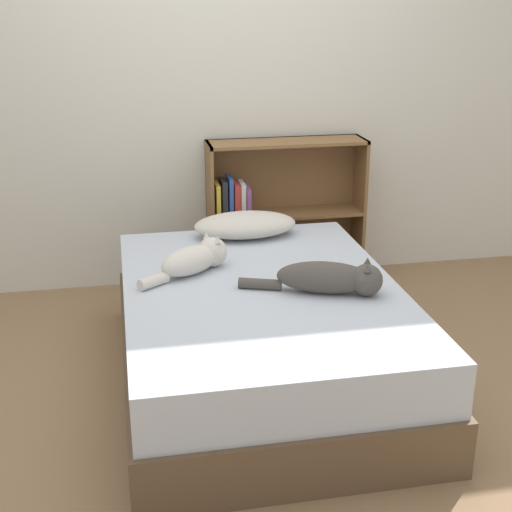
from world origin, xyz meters
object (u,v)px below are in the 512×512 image
at_px(cat_dark, 333,278).
at_px(cat_light, 196,259).
at_px(bookshelf, 278,209).
at_px(bed, 261,335).
at_px(pillow, 245,225).

bearing_deg(cat_dark, cat_light, 165.98).
relative_size(cat_light, cat_dark, 0.73).
relative_size(cat_light, bookshelf, 0.47).
bearing_deg(cat_dark, bed, 174.44).
relative_size(bed, cat_dark, 2.87).
bearing_deg(pillow, cat_dark, -74.00).
height_order(bed, pillow, pillow).
distance_m(bed, cat_light, 0.48).
bearing_deg(bed, cat_light, 138.95).
bearing_deg(cat_light, bookshelf, 23.09).
xyz_separation_m(bed, cat_light, (-0.28, 0.24, 0.32)).
bearing_deg(bed, pillow, 85.77).
relative_size(pillow, bookshelf, 0.58).
xyz_separation_m(cat_light, bookshelf, (0.63, 1.00, -0.08)).
bearing_deg(pillow, cat_light, -124.68).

